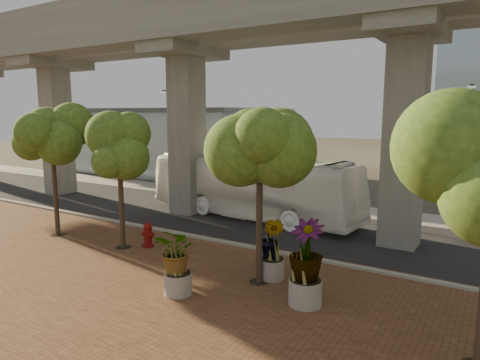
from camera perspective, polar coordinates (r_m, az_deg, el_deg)
The scene contains 17 objects.
ground at distance 20.86m, azimuth 2.70°, elevation -7.47°, with size 160.00×160.00×0.00m, color #3E392D.
brick_plaza at distance 14.79m, azimuth -13.06°, elevation -14.67°, with size 70.00×13.00×0.06m, color brown.
asphalt_road at distance 22.56m, azimuth 5.19°, elevation -6.18°, with size 90.00×8.00×0.04m, color black.
curb_strip at distance 19.19m, azimuth -0.23°, elevation -8.69°, with size 70.00×0.25×0.16m, color #99968F.
far_sidewalk at distance 27.46m, azimuth 10.35°, elevation -3.52°, with size 90.00×3.00×0.06m, color #99968F.
transit_viaduct at distance 21.82m, azimuth 5.46°, elevation 12.57°, with size 72.00×5.60×12.40m.
station_pavilion at distance 44.85m, azimuth -9.81°, elevation 5.42°, with size 23.00×13.00×6.30m.
transit_bus at distance 24.09m, azimuth 1.53°, elevation -0.88°, with size 3.00×12.78×3.56m, color white.
fire_hydrant at distance 19.39m, azimuth -12.17°, elevation -7.09°, with size 0.57×0.51×1.14m.
planter_front at distance 14.09m, azimuth -8.36°, elevation -9.75°, with size 2.02×2.02×2.22m.
planter_right at distance 13.26m, azimuth 8.82°, elevation -9.73°, with size 2.50×2.50×2.67m.
planter_left at distance 15.25m, azimuth 4.28°, elevation -8.16°, with size 2.03×2.03×2.24m.
street_tree_far_west at distance 21.85m, azimuth -23.88°, elevation 6.03°, with size 3.88×3.88×6.80m.
street_tree_near_west at distance 18.82m, azimuth -15.84°, elevation 4.13°, with size 3.10×3.10×5.80m.
street_tree_near_east at distance 14.25m, azimuth 2.66°, elevation 3.92°, with size 3.75×3.75×6.32m.
streetlamp_west at distance 32.96m, azimuth -9.13°, elevation 6.22°, with size 0.37×1.09×7.50m.
streetlamp_east at distance 24.19m, azimuth 28.10°, elevation 3.92°, with size 0.36×1.04×7.21m.
Camera 1 is at (9.69, -17.51, 5.91)m, focal length 32.00 mm.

